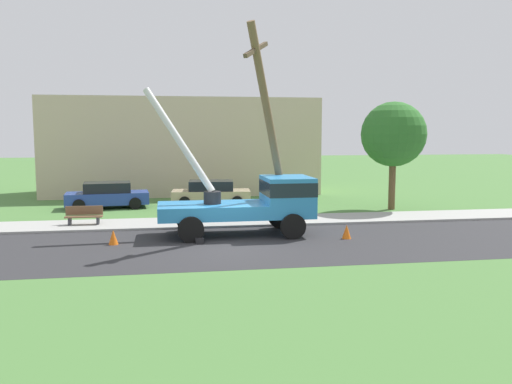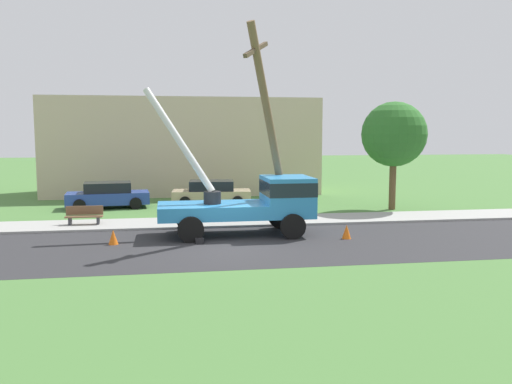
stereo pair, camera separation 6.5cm
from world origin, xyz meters
TOP-DOWN VIEW (x-y plane):
  - ground_plane at (0.00, 12.00)m, footprint 120.00×120.00m
  - road_asphalt at (0.00, 0.00)m, footprint 80.00×7.12m
  - sidewalk_strip at (0.00, 4.91)m, footprint 80.00×2.70m
  - utility_truck at (1.29, 1.98)m, footprint 6.78×3.20m
  - leaning_utility_pole at (1.96, 2.40)m, footprint 2.68×3.33m
  - traffic_cone_ahead at (4.65, 0.48)m, footprint 0.36×0.36m
  - traffic_cone_behind at (-4.28, 0.84)m, footprint 0.36×0.36m
  - traffic_cone_curbside at (2.56, 3.22)m, footprint 0.36×0.36m
  - parked_sedan_blue at (-5.56, 10.69)m, footprint 4.56×2.30m
  - parked_sedan_tan at (0.15, 10.76)m, footprint 4.55×2.28m
  - park_bench at (-5.94, 4.97)m, footprint 1.60×0.45m
  - roadside_tree_near at (9.67, 7.66)m, footprint 3.46×3.46m
  - lowrise_building_backdrop at (-1.22, 17.71)m, footprint 18.00×6.00m

SIDE VIEW (x-z plane):
  - ground_plane at x=0.00m, z-range 0.00..0.00m
  - road_asphalt at x=0.00m, z-range 0.00..0.01m
  - sidewalk_strip at x=0.00m, z-range 0.00..0.10m
  - traffic_cone_ahead at x=4.65m, z-range 0.00..0.56m
  - traffic_cone_behind at x=-4.28m, z-range 0.00..0.56m
  - traffic_cone_curbside at x=2.56m, z-range 0.00..0.56m
  - park_bench at x=-5.94m, z-range 0.01..0.91m
  - parked_sedan_blue at x=-5.56m, z-range 0.00..1.42m
  - parked_sedan_tan at x=0.15m, z-range 0.00..1.42m
  - utility_truck at x=1.29m, z-range -1.58..4.40m
  - lowrise_building_backdrop at x=-1.22m, z-range 0.00..6.40m
  - roadside_tree_near at x=9.67m, z-range 1.14..6.92m
  - leaning_utility_pole at x=1.96m, z-range 0.09..8.53m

